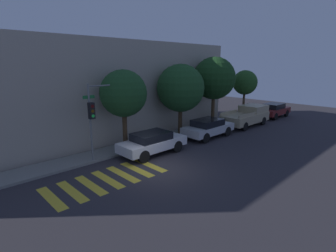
{
  "coord_description": "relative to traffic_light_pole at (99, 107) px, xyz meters",
  "views": [
    {
      "loc": [
        -8.76,
        -9.94,
        5.59
      ],
      "look_at": [
        2.74,
        2.1,
        1.6
      ],
      "focal_mm": 28.0,
      "sensor_mm": 36.0,
      "label": 1
    }
  ],
  "objects": [
    {
      "name": "ground_plane",
      "position": [
        1.46,
        -3.37,
        -3.18
      ],
      "size": [
        60.0,
        60.0,
        0.0
      ],
      "primitive_type": "plane",
      "color": "#2D2B30"
    },
    {
      "name": "building_row",
      "position": [
        1.46,
        5.12,
        0.44
      ],
      "size": [
        26.0,
        6.0,
        7.23
      ],
      "primitive_type": "cube",
      "color": "#A89E8E",
      "rests_on": "ground"
    },
    {
      "name": "tree_far_end",
      "position": [
        11.45,
        0.54,
        1.15
      ],
      "size": [
        3.66,
        3.66,
        6.17
      ],
      "color": "#4C3823",
      "rests_on": "ground"
    },
    {
      "name": "pickup_truck",
      "position": [
        14.25,
        -1.27,
        -2.26
      ],
      "size": [
        5.22,
        2.13,
        1.77
      ],
      "color": "tan",
      "rests_on": "ground"
    },
    {
      "name": "sedan_near_corner",
      "position": [
        2.85,
        -1.27,
        -2.4
      ],
      "size": [
        4.44,
        1.83,
        1.42
      ],
      "color": "silver",
      "rests_on": "ground"
    },
    {
      "name": "traffic_light_pole",
      "position": [
        0.0,
        0.0,
        0.0
      ],
      "size": [
        2.66,
        0.56,
        4.52
      ],
      "color": "slate",
      "rests_on": "ground"
    },
    {
      "name": "tree_near_corner",
      "position": [
        2.05,
        0.54,
        0.56
      ],
      "size": [
        2.99,
        2.99,
        5.25
      ],
      "color": "#42301E",
      "rests_on": "ground"
    },
    {
      "name": "crosswalk",
      "position": [
        -1.2,
        -2.57,
        -3.17
      ],
      "size": [
        5.87,
        2.6,
        0.0
      ],
      "color": "gold",
      "rests_on": "ground"
    },
    {
      "name": "sedan_middle",
      "position": [
        8.48,
        -1.27,
        -2.4
      ],
      "size": [
        4.4,
        1.89,
        1.43
      ],
      "color": "#B7BABF",
      "rests_on": "ground"
    },
    {
      "name": "sedan_far_end",
      "position": [
        19.72,
        -1.27,
        -2.38
      ],
      "size": [
        4.36,
        1.82,
        1.48
      ],
      "color": "maroon",
      "rests_on": "ground"
    },
    {
      "name": "sidewalk",
      "position": [
        1.46,
        0.77,
        -3.11
      ],
      "size": [
        26.0,
        1.88,
        0.14
      ],
      "primitive_type": "cube",
      "color": "slate",
      "rests_on": "ground"
    },
    {
      "name": "tree_midblock",
      "position": [
        7.25,
        0.54,
        0.57
      ],
      "size": [
        3.64,
        3.64,
        5.58
      ],
      "color": "#42301E",
      "rests_on": "ground"
    },
    {
      "name": "tree_behind_truck",
      "position": [
        16.61,
        0.54,
        0.53
      ],
      "size": [
        2.44,
        2.44,
        4.94
      ],
      "color": "brown",
      "rests_on": "ground"
    }
  ]
}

